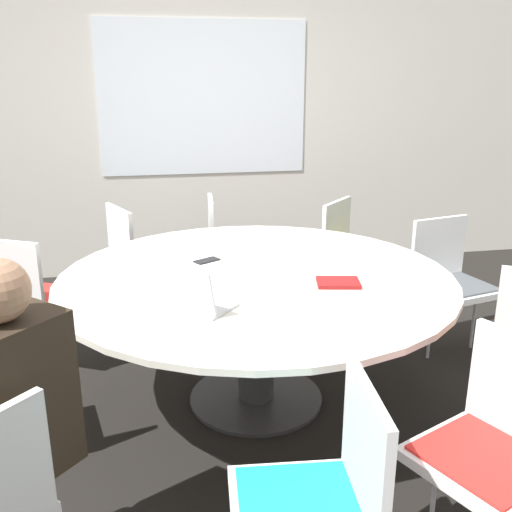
{
  "coord_description": "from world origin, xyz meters",
  "views": [
    {
      "loc": [
        -0.54,
        -2.76,
        1.72
      ],
      "look_at": [
        0.0,
        0.0,
        0.84
      ],
      "focal_mm": 40.0,
      "sensor_mm": 36.0,
      "label": 1
    }
  ],
  "objects_px": {
    "chair_4": "(450,275)",
    "person_0": "(11,408)",
    "chair_5": "(351,249)",
    "chair_7": "(139,253)",
    "chair_1": "(322,492)",
    "laptop": "(190,297)",
    "chair_2": "(497,438)",
    "cell_phone": "(207,260)",
    "spiral_notebook": "(338,283)",
    "chair_6": "(228,242)",
    "chair_8": "(27,291)"
  },
  "relations": [
    {
      "from": "chair_7",
      "to": "chair_2",
      "type": "bearing_deg",
      "value": 2.71
    },
    {
      "from": "chair_2",
      "to": "chair_5",
      "type": "relative_size",
      "value": 1.0
    },
    {
      "from": "chair_1",
      "to": "chair_7",
      "type": "xyz_separation_m",
      "value": [
        -0.55,
        2.64,
        0.0
      ]
    },
    {
      "from": "person_0",
      "to": "laptop",
      "type": "xyz_separation_m",
      "value": [
        0.63,
        0.64,
        0.08
      ]
    },
    {
      "from": "chair_4",
      "to": "laptop",
      "type": "xyz_separation_m",
      "value": [
        -1.72,
        -0.78,
        0.28
      ]
    },
    {
      "from": "chair_4",
      "to": "person_0",
      "type": "relative_size",
      "value": 0.71
    },
    {
      "from": "chair_7",
      "to": "cell_phone",
      "type": "height_order",
      "value": "chair_7"
    },
    {
      "from": "spiral_notebook",
      "to": "cell_phone",
      "type": "bearing_deg",
      "value": 140.02
    },
    {
      "from": "chair_6",
      "to": "spiral_notebook",
      "type": "distance_m",
      "value": 1.67
    },
    {
      "from": "chair_4",
      "to": "laptop",
      "type": "relative_size",
      "value": 2.16
    },
    {
      "from": "chair_4",
      "to": "chair_7",
      "type": "distance_m",
      "value": 2.14
    },
    {
      "from": "person_0",
      "to": "spiral_notebook",
      "type": "height_order",
      "value": "person_0"
    },
    {
      "from": "chair_2",
      "to": "spiral_notebook",
      "type": "bearing_deg",
      "value": -9.98
    },
    {
      "from": "chair_7",
      "to": "laptop",
      "type": "bearing_deg",
      "value": -15.28
    },
    {
      "from": "chair_4",
      "to": "chair_5",
      "type": "height_order",
      "value": "same"
    },
    {
      "from": "chair_5",
      "to": "cell_phone",
      "type": "xyz_separation_m",
      "value": [
        -1.15,
        -0.77,
        0.22
      ]
    },
    {
      "from": "chair_5",
      "to": "chair_7",
      "type": "bearing_deg",
      "value": -53.36
    },
    {
      "from": "chair_2",
      "to": "chair_5",
      "type": "bearing_deg",
      "value": -30.99
    },
    {
      "from": "chair_6",
      "to": "spiral_notebook",
      "type": "height_order",
      "value": "chair_6"
    },
    {
      "from": "laptop",
      "to": "spiral_notebook",
      "type": "relative_size",
      "value": 1.7
    },
    {
      "from": "chair_1",
      "to": "chair_4",
      "type": "xyz_separation_m",
      "value": [
        1.41,
        1.77,
        0.0
      ]
    },
    {
      "from": "chair_8",
      "to": "spiral_notebook",
      "type": "relative_size",
      "value": 3.67
    },
    {
      "from": "chair_1",
      "to": "chair_5",
      "type": "xyz_separation_m",
      "value": [
        0.99,
        2.43,
        0.0
      ]
    },
    {
      "from": "person_0",
      "to": "chair_8",
      "type": "bearing_deg",
      "value": 52.27
    },
    {
      "from": "chair_7",
      "to": "chair_8",
      "type": "xyz_separation_m",
      "value": [
        -0.65,
        -0.66,
        0.0
      ]
    },
    {
      "from": "chair_4",
      "to": "laptop",
      "type": "distance_m",
      "value": 1.91
    },
    {
      "from": "cell_phone",
      "to": "chair_1",
      "type": "bearing_deg",
      "value": -84.53
    },
    {
      "from": "chair_4",
      "to": "cell_phone",
      "type": "height_order",
      "value": "chair_4"
    },
    {
      "from": "chair_8",
      "to": "chair_2",
      "type": "bearing_deg",
      "value": -16.69
    },
    {
      "from": "chair_1",
      "to": "chair_8",
      "type": "bearing_deg",
      "value": 36.75
    },
    {
      "from": "chair_5",
      "to": "spiral_notebook",
      "type": "bearing_deg",
      "value": 20.86
    },
    {
      "from": "chair_4",
      "to": "cell_phone",
      "type": "distance_m",
      "value": 1.59
    },
    {
      "from": "chair_2",
      "to": "chair_5",
      "type": "height_order",
      "value": "same"
    },
    {
      "from": "laptop",
      "to": "chair_7",
      "type": "bearing_deg",
      "value": -38.4
    },
    {
      "from": "chair_5",
      "to": "spiral_notebook",
      "type": "height_order",
      "value": "chair_5"
    },
    {
      "from": "spiral_notebook",
      "to": "chair_7",
      "type": "bearing_deg",
      "value": 123.78
    },
    {
      "from": "person_0",
      "to": "cell_phone",
      "type": "xyz_separation_m",
      "value": [
        0.78,
        1.32,
        0.03
      ]
    },
    {
      "from": "chair_4",
      "to": "laptop",
      "type": "bearing_deg",
      "value": 11.42
    },
    {
      "from": "chair_5",
      "to": "chair_7",
      "type": "relative_size",
      "value": 1.0
    },
    {
      "from": "laptop",
      "to": "chair_2",
      "type": "bearing_deg",
      "value": -177.21
    },
    {
      "from": "person_0",
      "to": "laptop",
      "type": "height_order",
      "value": "person_0"
    },
    {
      "from": "chair_5",
      "to": "spiral_notebook",
      "type": "distance_m",
      "value": 1.41
    },
    {
      "from": "chair_5",
      "to": "cell_phone",
      "type": "bearing_deg",
      "value": -11.88
    },
    {
      "from": "chair_7",
      "to": "laptop",
      "type": "xyz_separation_m",
      "value": [
        0.24,
        -1.65,
        0.28
      ]
    },
    {
      "from": "person_0",
      "to": "chair_4",
      "type": "bearing_deg",
      "value": -15.45
    },
    {
      "from": "chair_1",
      "to": "chair_5",
      "type": "distance_m",
      "value": 2.63
    },
    {
      "from": "chair_8",
      "to": "chair_6",
      "type": "bearing_deg",
      "value": 59.08
    },
    {
      "from": "chair_2",
      "to": "chair_6",
      "type": "relative_size",
      "value": 1.0
    },
    {
      "from": "chair_4",
      "to": "cell_phone",
      "type": "relative_size",
      "value": 5.54
    },
    {
      "from": "chair_2",
      "to": "chair_4",
      "type": "distance_m",
      "value": 1.78
    }
  ]
}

